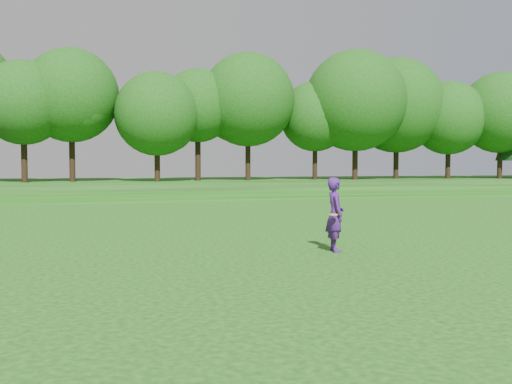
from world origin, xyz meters
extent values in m
plane|color=#16400C|center=(0.00, 0.00, 0.00)|extent=(140.00, 140.00, 0.00)
cube|color=#16400C|center=(0.00, 34.00, 0.30)|extent=(130.00, 30.00, 0.60)
cube|color=gray|center=(0.00, 20.00, 0.02)|extent=(130.00, 1.60, 0.04)
imported|color=#481A76|center=(2.27, 0.57, 0.93)|extent=(0.52, 0.73, 1.85)
cylinder|color=#C2F426|center=(2.09, 0.23, 0.96)|extent=(0.23, 0.23, 0.03)
camera|label=1|loc=(-3.22, -12.66, 2.23)|focal=40.00mm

